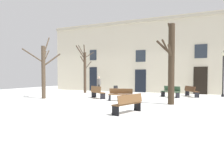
{
  "coord_description": "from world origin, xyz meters",
  "views": [
    {
      "loc": [
        6.62,
        -12.91,
        1.75
      ],
      "look_at": [
        0.0,
        1.74,
        1.11
      ],
      "focal_mm": 34.47,
      "sensor_mm": 36.0,
      "label": 1
    }
  ],
  "objects_px": {
    "bench_near_lamp": "(121,95)",
    "tree_left_of_center": "(85,69)",
    "bench_near_center_tree": "(97,92)",
    "litter_bin": "(116,90)",
    "tree_foreground": "(44,69)",
    "person_by_shop_door": "(99,84)",
    "bench_far_corner": "(128,103)",
    "tree_near_facade": "(171,62)",
    "streetlamp": "(223,69)",
    "bench_back_to_back_right": "(171,92)",
    "bench_facing_shops": "(191,91)"
  },
  "relations": [
    {
      "from": "litter_bin",
      "to": "person_by_shop_door",
      "type": "relative_size",
      "value": 0.49
    },
    {
      "from": "litter_bin",
      "to": "bench_near_lamp",
      "type": "height_order",
      "value": "bench_near_lamp"
    },
    {
      "from": "tree_left_of_center",
      "to": "litter_bin",
      "type": "height_order",
      "value": "tree_left_of_center"
    },
    {
      "from": "tree_near_facade",
      "to": "bench_near_lamp",
      "type": "distance_m",
      "value": 4.06
    },
    {
      "from": "litter_bin",
      "to": "tree_foreground",
      "type": "bearing_deg",
      "value": -123.4
    },
    {
      "from": "tree_foreground",
      "to": "bench_facing_shops",
      "type": "bearing_deg",
      "value": 31.05
    },
    {
      "from": "bench_near_lamp",
      "to": "litter_bin",
      "type": "bearing_deg",
      "value": 105.93
    },
    {
      "from": "tree_near_facade",
      "to": "bench_far_corner",
      "type": "bearing_deg",
      "value": -108.12
    },
    {
      "from": "tree_foreground",
      "to": "bench_near_center_tree",
      "type": "height_order",
      "value": "tree_foreground"
    },
    {
      "from": "litter_bin",
      "to": "person_by_shop_door",
      "type": "bearing_deg",
      "value": 146.08
    },
    {
      "from": "tree_foreground",
      "to": "person_by_shop_door",
      "type": "distance_m",
      "value": 7.46
    },
    {
      "from": "streetlamp",
      "to": "bench_back_to_back_right",
      "type": "distance_m",
      "value": 4.78
    },
    {
      "from": "bench_facing_shops",
      "to": "bench_near_lamp",
      "type": "bearing_deg",
      "value": 111.53
    },
    {
      "from": "litter_bin",
      "to": "bench_near_center_tree",
      "type": "bearing_deg",
      "value": -88.5
    },
    {
      "from": "tree_near_facade",
      "to": "person_by_shop_door",
      "type": "bearing_deg",
      "value": 141.32
    },
    {
      "from": "bench_far_corner",
      "to": "litter_bin",
      "type": "bearing_deg",
      "value": -136.77
    },
    {
      "from": "bench_near_center_tree",
      "to": "tree_near_facade",
      "type": "bearing_deg",
      "value": -157.1
    },
    {
      "from": "tree_left_of_center",
      "to": "bench_near_lamp",
      "type": "relative_size",
      "value": 2.84
    },
    {
      "from": "tree_near_facade",
      "to": "streetlamp",
      "type": "height_order",
      "value": "tree_near_facade"
    },
    {
      "from": "tree_left_of_center",
      "to": "bench_near_center_tree",
      "type": "relative_size",
      "value": 3.07
    },
    {
      "from": "tree_left_of_center",
      "to": "bench_far_corner",
      "type": "height_order",
      "value": "tree_left_of_center"
    },
    {
      "from": "litter_bin",
      "to": "bench_far_corner",
      "type": "relative_size",
      "value": 0.43
    },
    {
      "from": "bench_near_center_tree",
      "to": "bench_facing_shops",
      "type": "xyz_separation_m",
      "value": [
        6.44,
        4.39,
        -0.01
      ]
    },
    {
      "from": "bench_far_corner",
      "to": "bench_facing_shops",
      "type": "bearing_deg",
      "value": -175.67
    },
    {
      "from": "streetlamp",
      "to": "bench_facing_shops",
      "type": "bearing_deg",
      "value": -158.81
    },
    {
      "from": "litter_bin",
      "to": "bench_far_corner",
      "type": "xyz_separation_m",
      "value": [
        4.47,
        -8.91,
        0.06
      ]
    },
    {
      "from": "bench_far_corner",
      "to": "person_by_shop_door",
      "type": "distance_m",
      "value": 12.92
    },
    {
      "from": "tree_foreground",
      "to": "litter_bin",
      "type": "relative_size",
      "value": 5.93
    },
    {
      "from": "bench_far_corner",
      "to": "bench_back_to_back_right",
      "type": "bearing_deg",
      "value": -167.5
    },
    {
      "from": "tree_left_of_center",
      "to": "streetlamp",
      "type": "height_order",
      "value": "tree_left_of_center"
    },
    {
      "from": "bench_back_to_back_right",
      "to": "bench_facing_shops",
      "type": "bearing_deg",
      "value": 71.36
    },
    {
      "from": "bench_facing_shops",
      "to": "tree_near_facade",
      "type": "bearing_deg",
      "value": 142.94
    },
    {
      "from": "bench_back_to_back_right",
      "to": "bench_far_corner",
      "type": "bearing_deg",
      "value": -62.31
    },
    {
      "from": "tree_near_facade",
      "to": "bench_far_corner",
      "type": "distance_m",
      "value": 4.63
    },
    {
      "from": "tree_near_facade",
      "to": "tree_left_of_center",
      "type": "relative_size",
      "value": 1.05
    },
    {
      "from": "bench_near_center_tree",
      "to": "litter_bin",
      "type": "bearing_deg",
      "value": -53.5
    },
    {
      "from": "bench_near_lamp",
      "to": "tree_foreground",
      "type": "bearing_deg",
      "value": 177.87
    },
    {
      "from": "bench_near_lamp",
      "to": "tree_left_of_center",
      "type": "bearing_deg",
      "value": 129.01
    },
    {
      "from": "bench_near_lamp",
      "to": "bench_facing_shops",
      "type": "relative_size",
      "value": 0.92
    },
    {
      "from": "litter_bin",
      "to": "person_by_shop_door",
      "type": "distance_m",
      "value": 3.3
    },
    {
      "from": "tree_foreground",
      "to": "litter_bin",
      "type": "height_order",
      "value": "tree_foreground"
    },
    {
      "from": "tree_near_facade",
      "to": "tree_left_of_center",
      "type": "height_order",
      "value": "tree_near_facade"
    },
    {
      "from": "bench_near_center_tree",
      "to": "bench_far_corner",
      "type": "relative_size",
      "value": 0.85
    },
    {
      "from": "bench_back_to_back_right",
      "to": "bench_near_lamp",
      "type": "distance_m",
      "value": 4.8
    },
    {
      "from": "streetlamp",
      "to": "bench_near_center_tree",
      "type": "height_order",
      "value": "streetlamp"
    },
    {
      "from": "tree_near_facade",
      "to": "bench_facing_shops",
      "type": "distance_m",
      "value": 6.03
    },
    {
      "from": "bench_back_to_back_right",
      "to": "bench_facing_shops",
      "type": "relative_size",
      "value": 0.88
    },
    {
      "from": "bench_facing_shops",
      "to": "tree_left_of_center",
      "type": "bearing_deg",
      "value": 62.41
    },
    {
      "from": "tree_near_facade",
      "to": "bench_far_corner",
      "type": "xyz_separation_m",
      "value": [
        -1.29,
        -3.94,
        -2.07
      ]
    },
    {
      "from": "bench_far_corner",
      "to": "tree_left_of_center",
      "type": "bearing_deg",
      "value": -122.56
    }
  ]
}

